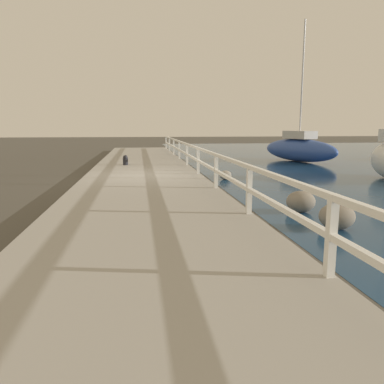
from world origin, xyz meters
TOP-DOWN VIEW (x-y plane):
  - ground_plane at (0.00, 0.00)m, footprint 120.00×120.00m
  - dock_walkway at (0.00, 0.00)m, footprint 4.21×36.00m
  - railing at (2.00, -0.00)m, footprint 0.10×32.50m
  - boulder_downstream at (3.08, 0.15)m, footprint 0.46×0.42m
  - boulder_near_dock at (3.65, -6.95)m, footprint 0.70×0.63m
  - boulder_mid_strip at (3.58, -5.44)m, footprint 0.68×0.61m
  - mooring_bollard at (-0.77, 3.66)m, footprint 0.23×0.23m
  - sailboat_blue at (8.96, 6.90)m, footprint 3.06×5.86m

SIDE VIEW (x-z plane):
  - ground_plane at x=0.00m, z-range 0.00..0.00m
  - dock_walkway at x=0.00m, z-range 0.00..0.26m
  - boulder_downstream at x=3.08m, z-range 0.00..0.35m
  - boulder_mid_strip at x=3.58m, z-range 0.00..0.51m
  - boulder_near_dock at x=3.65m, z-range 0.00..0.52m
  - mooring_bollard at x=-0.77m, z-range 0.26..0.71m
  - sailboat_blue at x=8.96m, z-range -3.13..4.60m
  - railing at x=2.00m, z-range 0.45..1.43m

